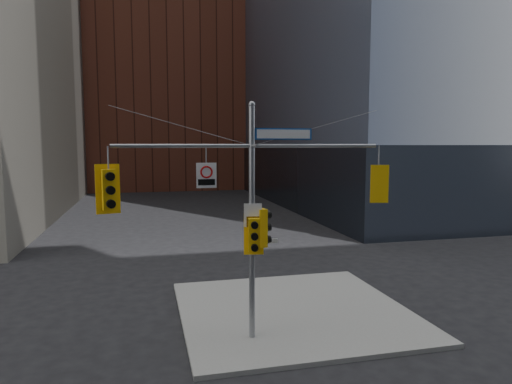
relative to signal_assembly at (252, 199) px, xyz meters
name	(u,v)px	position (x,y,z in m)	size (l,w,h in m)	color
ground	(269,373)	(0.00, -1.99, -4.42)	(160.00, 160.00, 0.00)	black
sidewalk_corner	(293,310)	(2.00, 2.01, -4.34)	(8.00, 8.00, 0.15)	gray
podium_ne	(440,173)	(28.00, 30.01, -1.42)	(36.40, 36.40, 6.00)	black
brick_midrise	(164,90)	(0.00, 56.01, 9.58)	(26.00, 20.00, 28.00)	brown
signal_assembly	(252,199)	(0.00, 0.00, 0.00)	(8.00, 0.80, 7.30)	gray
traffic_light_west_arm	(109,190)	(-4.06, 0.01, 0.38)	(0.66, 0.61, 1.40)	yellow
traffic_light_east_arm	(378,184)	(4.13, 0.00, 0.38)	(0.57, 0.52, 1.20)	yellow
traffic_light_pole_side	(262,228)	(0.33, 0.02, -0.88)	(0.50, 0.43, 1.16)	yellow
traffic_light_pole_front	(254,235)	(0.00, -0.27, -1.04)	(0.59, 0.52, 1.24)	yellow
street_sign_blade	(284,134)	(0.97, 0.00, 1.93)	(1.77, 0.07, 0.34)	#104298
regulatory_sign_arm	(206,175)	(-1.36, -0.02, 0.76)	(0.59, 0.07, 0.73)	silver
regulatory_sign_pole	(253,216)	(0.00, -0.11, -0.48)	(0.53, 0.10, 0.70)	silver
street_blade_ew	(266,241)	(0.45, 0.01, -1.29)	(0.68, 0.11, 0.14)	silver
street_blade_ns	(249,250)	(0.00, 0.46, -1.63)	(0.03, 0.73, 0.15)	#145926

